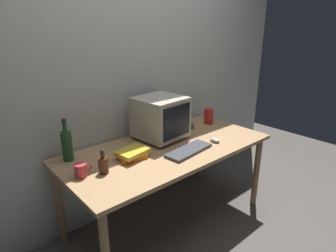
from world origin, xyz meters
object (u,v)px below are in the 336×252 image
at_px(crt_monitor, 160,118).
at_px(cd_spindle, 188,126).
at_px(metal_canister, 209,116).
at_px(computer_mouse, 215,140).
at_px(bottle_short, 103,164).
at_px(keyboard, 189,150).
at_px(book_stack, 133,154).
at_px(mug, 81,170).
at_px(bottle_tall, 67,145).

height_order(crt_monitor, cd_spindle, crt_monitor).
distance_m(cd_spindle, metal_canister, 0.26).
distance_m(computer_mouse, bottle_short, 0.99).
distance_m(keyboard, metal_canister, 0.74).
height_order(book_stack, mug, mug).
xyz_separation_m(crt_monitor, book_stack, (-0.41, -0.16, -0.16)).
distance_m(mug, metal_canister, 1.46).
height_order(bottle_short, cd_spindle, bottle_short).
bearing_deg(metal_canister, bottle_tall, 174.96).
bearing_deg(keyboard, bottle_tall, 141.26).
height_order(keyboard, computer_mouse, computer_mouse).
distance_m(computer_mouse, book_stack, 0.74).
height_order(keyboard, cd_spindle, cd_spindle).
bearing_deg(book_stack, keyboard, -26.52).
bearing_deg(book_stack, cd_spindle, 14.42).
bearing_deg(computer_mouse, keyboard, -175.24).
height_order(crt_monitor, book_stack, crt_monitor).
height_order(bottle_short, mug, bottle_short).
relative_size(keyboard, mug, 3.50).
xyz_separation_m(computer_mouse, bottle_tall, (-1.08, 0.49, 0.10)).
distance_m(crt_monitor, computer_mouse, 0.50).
height_order(keyboard, mug, mug).
bearing_deg(bottle_short, crt_monitor, 18.04).
bearing_deg(bottle_short, keyboard, -11.84).
bearing_deg(keyboard, mug, 159.94).
bearing_deg(cd_spindle, bottle_short, -166.25).
bearing_deg(metal_canister, keyboard, -150.82).
bearing_deg(keyboard, crt_monitor, 81.58).
xyz_separation_m(keyboard, mug, (-0.81, 0.19, 0.03)).
xyz_separation_m(mug, cd_spindle, (1.20, 0.21, -0.02)).
height_order(crt_monitor, bottle_short, crt_monitor).
bearing_deg(bottle_short, bottle_tall, 106.18).
distance_m(keyboard, cd_spindle, 0.56).
relative_size(crt_monitor, keyboard, 1.00).
xyz_separation_m(computer_mouse, cd_spindle, (0.08, 0.40, 0.00)).
height_order(bottle_short, book_stack, bottle_short).
distance_m(book_stack, mug, 0.41).
xyz_separation_m(bottle_tall, mug, (-0.04, -0.29, -0.08)).
height_order(crt_monitor, metal_canister, crt_monitor).
bearing_deg(metal_canister, cd_spindle, 170.35).
relative_size(bottle_tall, metal_canister, 2.17).
xyz_separation_m(crt_monitor, mug, (-0.82, -0.17, -0.15)).
xyz_separation_m(keyboard, computer_mouse, (0.31, -0.00, 0.01)).
relative_size(bottle_short, book_stack, 0.65).
xyz_separation_m(bottle_tall, bottle_short, (0.10, -0.34, -0.06)).
bearing_deg(metal_canister, book_stack, -171.21).
xyz_separation_m(mug, metal_canister, (1.45, 0.17, 0.03)).
distance_m(bottle_short, cd_spindle, 1.10).
relative_size(keyboard, bottle_short, 2.46).
distance_m(bottle_short, mug, 0.15).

